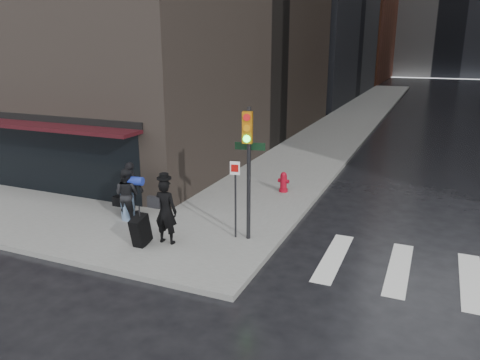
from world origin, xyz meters
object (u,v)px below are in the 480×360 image
Objects in this scene: man_overcoat at (160,214)px; traffic_light at (247,157)px; man_jeans at (127,194)px; fire_hydrant at (283,183)px; man_greycoat at (131,189)px.

man_overcoat is 0.55× the size of traffic_light.
man_jeans is (-1.88, 1.13, -0.02)m from man_overcoat.
traffic_light is (2.00, 1.12, 1.50)m from man_overcoat.
man_overcoat is 1.23× the size of man_jeans.
man_overcoat reaches higher than fire_hydrant.
man_overcoat is 2.70× the size of fire_hydrant.
man_greycoat is at bearing -70.60° from man_jeans.
man_jeans is 2.19× the size of fire_hydrant.
man_greycoat is 4.29m from traffic_light.
man_greycoat is at bearing 163.53° from traffic_light.
man_greycoat reaches higher than man_jeans.
man_overcoat is 5.83m from fire_hydrant.
man_jeans is 0.42m from man_greycoat.
fire_hydrant is at bearing -121.99° from man_greycoat.
man_greycoat is 2.31× the size of fire_hydrant.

